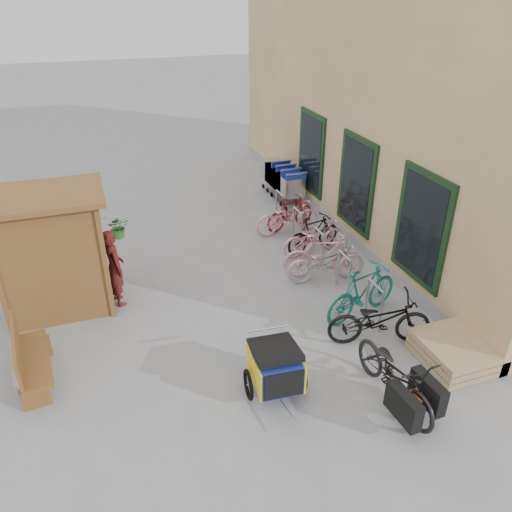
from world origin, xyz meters
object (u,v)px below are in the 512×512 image
object	(u,v)px
cargo_bike	(397,376)
bike_7	(290,213)
bike_1	(362,292)
bike_6	(287,217)
bike_0	(380,320)
shopping_carts	(282,177)
bike_2	(326,262)
person_kiosk	(114,267)
bench	(28,358)
kiosk	(45,238)
child_trailer	(275,366)
bike_3	(323,256)
pallet_stack	(452,352)
bike_5	(313,233)
bike_4	(314,237)

from	to	relation	value
cargo_bike	bike_7	bearing A→B (deg)	79.10
bike_1	bike_7	xyz separation A→B (m)	(0.21, 4.07, -0.09)
bike_6	bike_0	bearing A→B (deg)	176.30
shopping_carts	bike_2	distance (m)	4.79
person_kiosk	bench	bearing A→B (deg)	129.02
kiosk	child_trailer	distance (m)	4.89
shopping_carts	cargo_bike	world-z (taller)	shopping_carts
bike_3	bike_7	size ratio (longest dim) A/B	1.17
kiosk	child_trailer	world-z (taller)	kiosk
pallet_stack	cargo_bike	xyz separation A→B (m)	(-1.42, -0.45, 0.28)
pallet_stack	shopping_carts	distance (m)	7.82
bike_3	bike_7	xyz separation A→B (m)	(0.28, 2.53, -0.08)
bike_5	cargo_bike	bearing A→B (deg)	155.92
bike_0	bike_1	distance (m)	0.83
bike_5	pallet_stack	bearing A→B (deg)	172.90
bike_5	person_kiosk	bearing A→B (deg)	85.59
kiosk	bike_1	distance (m)	5.99
bike_2	bike_4	xyz separation A→B (m)	(0.27, 1.22, -0.03)
pallet_stack	bike_1	distance (m)	1.90
bench	bike_1	world-z (taller)	bike_1
kiosk	bike_2	distance (m)	5.59
bike_0	bike_2	world-z (taller)	bike_0
kiosk	bike_7	size ratio (longest dim) A/B	1.69
bike_3	cargo_bike	bearing A→B (deg)	-170.31
kiosk	person_kiosk	distance (m)	1.37
bike_6	cargo_bike	bearing A→B (deg)	171.76
child_trailer	person_kiosk	size ratio (longest dim) A/B	0.99
child_trailer	cargo_bike	world-z (taller)	cargo_bike
kiosk	bike_4	size ratio (longest dim) A/B	1.52
bench	bike_6	size ratio (longest dim) A/B	0.90
kiosk	shopping_carts	distance (m)	7.46
shopping_carts	bike_4	distance (m)	3.54
person_kiosk	bike_1	bearing A→B (deg)	-126.98
bike_2	bike_5	world-z (taller)	bike_2
child_trailer	cargo_bike	distance (m)	1.83
child_trailer	person_kiosk	distance (m)	3.98
bike_2	bike_3	xyz separation A→B (m)	(-0.00, 0.15, 0.06)
cargo_bike	person_kiosk	world-z (taller)	person_kiosk
person_kiosk	bike_2	bearing A→B (deg)	-110.31
child_trailer	cargo_bike	bearing A→B (deg)	-21.16
bike_6	bike_4	bearing A→B (deg)	-173.87
bike_7	bench	bearing A→B (deg)	107.62
bike_2	bike_7	size ratio (longest dim) A/B	1.18
bench	bike_7	xyz separation A→B (m)	(6.11, 3.99, -0.05)
pallet_stack	bike_7	world-z (taller)	bike_7
pallet_stack	bike_7	xyz separation A→B (m)	(-0.57, 5.78, 0.23)
child_trailer	bike_7	distance (m)	6.00
person_kiosk	bike_3	distance (m)	4.33
bench	person_kiosk	size ratio (longest dim) A/B	0.97
person_kiosk	bike_2	distance (m)	4.35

